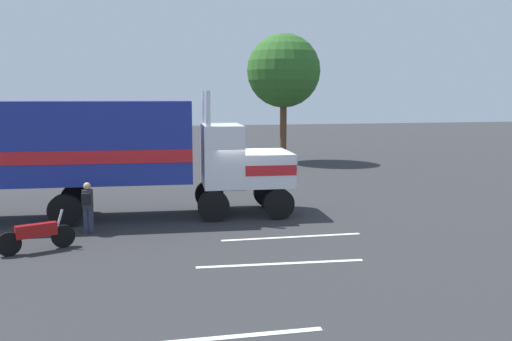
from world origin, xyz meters
name	(u,v)px	position (x,y,z in m)	size (l,w,h in m)	color
ground_plane	(247,214)	(0.00, 0.00, 0.00)	(120.00, 120.00, 0.00)	#2D2D30
lane_stripe_near	(292,237)	(0.65, -3.50, 0.01)	(4.40, 0.16, 0.01)	silver
lane_stripe_mid	(281,264)	(-0.42, -5.97, 0.01)	(4.40, 0.16, 0.01)	silver
lane_stripe_far	(204,339)	(-2.97, -9.86, 0.01)	(4.40, 0.16, 0.01)	silver
semi_truck	(71,148)	(-6.11, 0.64, 2.52)	(14.32, 3.68, 4.50)	silver
person_bystander	(88,206)	(-5.49, -1.52, 0.89)	(0.34, 0.47, 1.63)	#2D3347
motorcycle	(37,235)	(-6.75, -3.31, 0.48)	(2.00, 0.87, 1.12)	black
tree_left	(284,71)	(5.77, 15.07, 5.92)	(4.77, 4.77, 8.34)	brown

